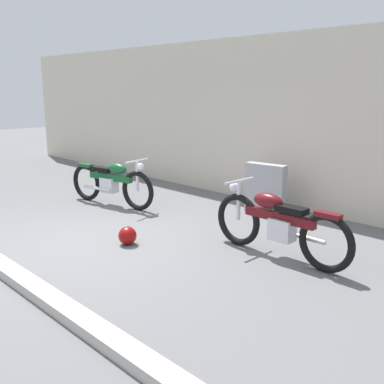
{
  "coord_description": "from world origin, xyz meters",
  "views": [
    {
      "loc": [
        5.77,
        -3.39,
        2.3
      ],
      "look_at": [
        0.36,
        1.9,
        0.55
      ],
      "focal_mm": 42.24,
      "sensor_mm": 36.0,
      "label": 1
    }
  ],
  "objects_px": {
    "motorcycle_maroon": "(278,224)",
    "motorcycle_green": "(111,182)",
    "stone_marker": "(265,189)",
    "helmet": "(127,236)"
  },
  "relations": [
    {
      "from": "helmet",
      "to": "motorcycle_maroon",
      "type": "distance_m",
      "value": 2.24
    },
    {
      "from": "stone_marker",
      "to": "motorcycle_maroon",
      "type": "bearing_deg",
      "value": -49.13
    },
    {
      "from": "stone_marker",
      "to": "motorcycle_green",
      "type": "bearing_deg",
      "value": -145.58
    },
    {
      "from": "helmet",
      "to": "motorcycle_maroon",
      "type": "xyz_separation_m",
      "value": [
        1.87,
        1.18,
        0.34
      ]
    },
    {
      "from": "stone_marker",
      "to": "motorcycle_green",
      "type": "height_order",
      "value": "motorcycle_green"
    },
    {
      "from": "motorcycle_maroon",
      "to": "motorcycle_green",
      "type": "relative_size",
      "value": 1.03
    },
    {
      "from": "stone_marker",
      "to": "motorcycle_green",
      "type": "relative_size",
      "value": 0.43
    },
    {
      "from": "stone_marker",
      "to": "motorcycle_maroon",
      "type": "distance_m",
      "value": 2.27
    },
    {
      "from": "motorcycle_maroon",
      "to": "motorcycle_green",
      "type": "height_order",
      "value": "motorcycle_maroon"
    },
    {
      "from": "motorcycle_green",
      "to": "helmet",
      "type": "bearing_deg",
      "value": -40.0
    }
  ]
}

